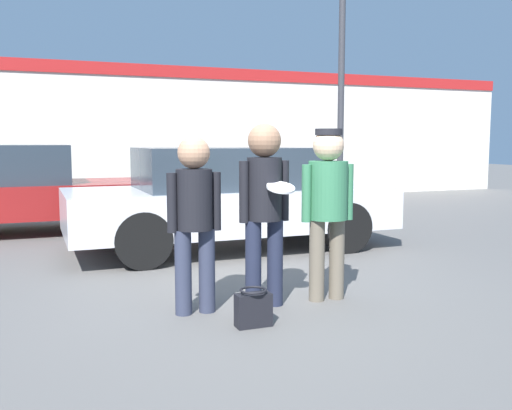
% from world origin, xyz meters
% --- Properties ---
extents(ground_plane, '(56.00, 56.00, 0.00)m').
position_xyz_m(ground_plane, '(0.00, 0.00, 0.00)').
color(ground_plane, '#5B5956').
extents(storefront_building, '(24.00, 0.22, 3.48)m').
position_xyz_m(storefront_building, '(0.00, 9.50, 1.77)').
color(storefront_building, silver).
rests_on(storefront_building, ground).
extents(person_left, '(0.49, 0.32, 1.59)m').
position_xyz_m(person_left, '(-0.64, -0.30, 0.93)').
color(person_left, '#2D3347').
rests_on(person_left, ground).
extents(person_middle_with_frisbee, '(0.49, 0.52, 1.71)m').
position_xyz_m(person_middle_with_frisbee, '(0.02, -0.34, 1.02)').
color(person_middle_with_frisbee, '#1E2338').
rests_on(person_middle_with_frisbee, ground).
extents(person_right, '(0.55, 0.38, 1.67)m').
position_xyz_m(person_right, '(0.68, -0.34, 1.01)').
color(person_right, '#665B4C').
rests_on(person_right, ground).
extents(parked_car_near, '(4.58, 1.90, 1.46)m').
position_xyz_m(parked_car_near, '(0.65, 2.51, 0.75)').
color(parked_car_near, silver).
rests_on(parked_car_near, ground).
extents(street_lamp, '(1.47, 0.35, 5.17)m').
position_xyz_m(street_lamp, '(3.79, 4.33, 3.24)').
color(street_lamp, '#38383D').
rests_on(street_lamp, ground).
extents(handbag, '(0.30, 0.23, 0.32)m').
position_xyz_m(handbag, '(-0.29, -0.85, 0.15)').
color(handbag, black).
rests_on(handbag, ground).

